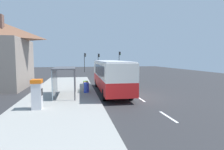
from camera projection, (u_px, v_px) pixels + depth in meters
ground_plane at (109, 80)px, 30.81m from camera, size 56.00×92.00×0.04m
sidewalk_platform at (63, 94)px, 17.88m from camera, size 6.20×30.00×0.18m
lane_stripe_seg_0 at (168, 117)px, 11.27m from camera, size 0.16×2.20×0.01m
lane_stripe_seg_1 at (140, 99)px, 16.16m from camera, size 0.16×2.20×0.01m
lane_stripe_seg_2 at (126, 89)px, 21.06m from camera, size 0.16×2.20×0.01m
lane_stripe_seg_3 at (116, 83)px, 25.95m from camera, size 0.16×2.20×0.01m
lane_stripe_seg_4 at (110, 79)px, 30.85m from camera, size 0.16×2.20×0.01m
lane_stripe_seg_5 at (106, 77)px, 35.75m from camera, size 0.16×2.20×0.01m
lane_stripe_seg_6 at (102, 74)px, 40.64m from camera, size 0.16×2.20×0.01m
lane_stripe_seg_7 at (99, 73)px, 45.54m from camera, size 0.16×2.20×0.01m
bus at (110, 74)px, 19.17m from camera, size 2.69×11.05×3.21m
white_van at (111, 68)px, 41.28m from camera, size 2.20×5.27×2.30m
sedan_near at (107, 69)px, 46.85m from camera, size 1.86×4.41×1.52m
sedan_far at (102, 67)px, 56.41m from camera, size 2.05×4.50×1.52m
ticket_machine at (37, 94)px, 12.25m from camera, size 0.66×0.76×1.94m
recycling_bin_blue at (86, 88)px, 18.18m from camera, size 0.52×0.52×0.95m
recycling_bin_orange at (86, 87)px, 18.87m from camera, size 0.52×0.52×0.95m
recycling_bin_green at (86, 86)px, 19.55m from camera, size 0.52×0.52×0.95m
traffic_light_near_side at (119, 58)px, 47.39m from camera, size 0.49×0.28×5.13m
traffic_light_far_side at (85, 59)px, 46.62m from camera, size 0.49×0.28×4.74m
traffic_light_median at (99, 60)px, 48.05m from camera, size 0.49×0.28×4.65m
bus_shelter at (61, 74)px, 16.34m from camera, size 1.80×4.00×2.50m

